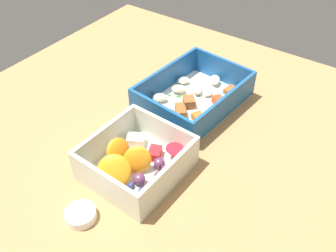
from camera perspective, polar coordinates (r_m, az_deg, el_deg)
name	(u,v)px	position (r cm, az deg, el deg)	size (l,w,h in cm)	color
table_surface	(159,141)	(65.21, -1.39, -2.27)	(80.00, 80.00, 2.00)	#9E7547
pasta_container	(193,98)	(70.33, 3.86, 4.40)	(21.15, 16.47, 5.75)	white
fruit_bowl	(137,162)	(57.56, -4.82, -5.55)	(15.03, 14.06, 5.74)	silver
paper_cup_liner	(81,215)	(54.33, -13.31, -13.19)	(4.35, 4.35, 1.40)	white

